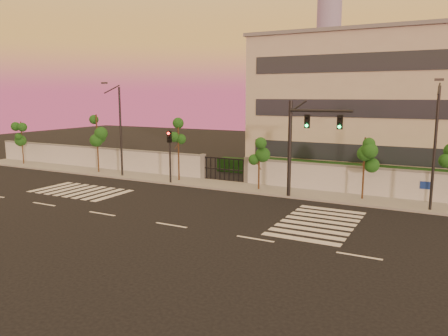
{
  "coord_description": "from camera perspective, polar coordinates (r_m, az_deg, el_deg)",
  "views": [
    {
      "loc": [
        13.24,
        -19.02,
        7.01
      ],
      "look_at": [
        0.11,
        6.0,
        2.29
      ],
      "focal_mm": 35.0,
      "sensor_mm": 36.0,
      "label": 1
    }
  ],
  "objects": [
    {
      "name": "ground",
      "position": [
        24.21,
        -6.91,
        -7.43
      ],
      "size": [
        120.0,
        120.0,
        0.0
      ],
      "primitive_type": "plane",
      "color": "black",
      "rests_on": "ground"
    },
    {
      "name": "sidewalk",
      "position": [
        33.09,
        3.46,
        -2.64
      ],
      "size": [
        60.0,
        3.0,
        0.15
      ],
      "primitive_type": "cube",
      "color": "gray",
      "rests_on": "ground"
    },
    {
      "name": "perimeter_wall",
      "position": [
        34.21,
        4.66,
        -0.56
      ],
      "size": [
        60.0,
        0.36,
        2.2
      ],
      "color": "#B4B6BC",
      "rests_on": "ground"
    },
    {
      "name": "hedge_row",
      "position": [
        36.39,
        7.89,
        -0.42
      ],
      "size": [
        41.0,
        4.25,
        1.8
      ],
      "color": "black",
      "rests_on": "ground"
    },
    {
      "name": "institutional_building",
      "position": [
        41.24,
        21.98,
        7.61
      ],
      "size": [
        24.4,
        12.4,
        12.25
      ],
      "color": "#B7AE9B",
      "rests_on": "ground"
    },
    {
      "name": "distant_skyscraper",
      "position": [
        313.94,
        13.6,
        19.3
      ],
      "size": [
        16.0,
        16.0,
        118.0
      ],
      "color": "gray",
      "rests_on": "ground"
    },
    {
      "name": "road_markings",
      "position": [
        28.06,
        -5.21,
        -5.01
      ],
      "size": [
        57.0,
        7.62,
        0.02
      ],
      "color": "silver",
      "rests_on": "ground"
    },
    {
      "name": "street_tree_a",
      "position": [
        48.5,
        -24.91,
        4.13
      ],
      "size": [
        1.38,
        1.1,
        4.4
      ],
      "color": "#382314",
      "rests_on": "ground"
    },
    {
      "name": "street_tree_b",
      "position": [
        40.8,
        -16.24,
        4.76
      ],
      "size": [
        1.6,
        1.27,
        5.34
      ],
      "color": "#382314",
      "rests_on": "ground"
    },
    {
      "name": "street_tree_c",
      "position": [
        35.54,
        -5.94,
        4.11
      ],
      "size": [
        1.56,
        1.25,
        5.05
      ],
      "color": "#382314",
      "rests_on": "ground"
    },
    {
      "name": "street_tree_d",
      "position": [
        32.0,
        4.66,
        2.14
      ],
      "size": [
        1.55,
        1.23,
        3.99
      ],
      "color": "#382314",
      "rests_on": "ground"
    },
    {
      "name": "street_tree_e",
      "position": [
        30.35,
        17.92,
        1.7
      ],
      "size": [
        1.47,
        1.17,
        4.28
      ],
      "color": "#382314",
      "rests_on": "ground"
    },
    {
      "name": "traffic_signal_main",
      "position": [
        29.68,
        10.13,
        3.91
      ],
      "size": [
        4.21,
        0.48,
        6.66
      ],
      "rotation": [
        0.0,
        0.0,
        0.06
      ],
      "color": "black",
      "rests_on": "ground"
    },
    {
      "name": "traffic_signal_secondary",
      "position": [
        34.68,
        -7.1,
        2.4
      ],
      "size": [
        0.34,
        0.34,
        4.38
      ],
      "rotation": [
        0.0,
        0.0,
        -0.21
      ],
      "color": "black",
      "rests_on": "ground"
    },
    {
      "name": "streetlight_west",
      "position": [
        38.27,
        -13.53,
        5.24
      ],
      "size": [
        0.48,
        1.94,
        8.06
      ],
      "color": "black",
      "rests_on": "ground"
    },
    {
      "name": "streetlight_east",
      "position": [
        28.63,
        25.86,
        3.06
      ],
      "size": [
        0.47,
        1.91,
        7.92
      ],
      "color": "black",
      "rests_on": "ground"
    }
  ]
}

